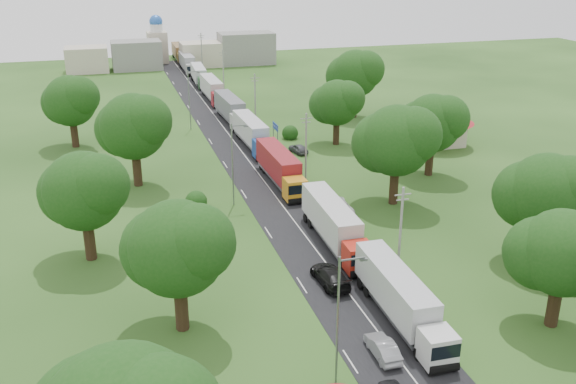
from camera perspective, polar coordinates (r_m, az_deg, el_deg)
name	(u,v)px	position (r m, az deg, el deg)	size (l,w,h in m)	color
ground	(318,252)	(65.31, 2.66, -5.37)	(260.00, 260.00, 0.00)	#214115
road	(268,186)	(82.89, -1.83, 0.55)	(8.00, 200.00, 0.04)	black
info_sign	(275,130)	(97.03, -1.13, 5.50)	(0.12, 3.10, 4.10)	slate
pole_1	(400,231)	(59.46, 9.97, -3.48)	(1.60, 0.24, 9.00)	gray
pole_2	(306,146)	(83.76, 1.61, 4.15)	(1.60, 0.24, 9.00)	gray
pole_3	(255,99)	(109.84, -2.94, 8.24)	(1.60, 0.24, 9.00)	gray
pole_4	(223,70)	(136.68, -5.77, 10.71)	(1.60, 0.24, 9.00)	gray
pole_5	(202,51)	(163.91, -7.69, 12.36)	(1.60, 0.24, 9.00)	gray
lamp_0	(340,315)	(44.59, 4.64, -10.85)	(2.03, 0.22, 10.00)	slate
lamp_1	(234,160)	(75.32, -4.85, 2.81)	(2.03, 0.22, 10.00)	slate
lamp_2	(190,97)	(108.67, -8.70, 8.35)	(2.03, 0.22, 10.00)	slate
tree_2	(561,252)	(54.89, 23.13, -4.92)	(8.00, 8.00, 10.10)	#382616
tree_3	(546,193)	(65.34, 21.93, -0.04)	(8.80, 8.80, 11.07)	#382616
tree_4	(396,140)	(75.95, 9.58, 4.56)	(9.60, 9.60, 12.05)	#382616
tree_5	(432,123)	(86.99, 12.67, 6.03)	(8.80, 8.80, 11.07)	#382616
tree_6	(337,103)	(99.21, 4.35, 7.94)	(8.00, 8.00, 10.10)	#382616
tree_7	(355,74)	(115.88, 5.96, 10.43)	(9.60, 9.60, 12.05)	#382616
tree_10	(177,248)	(50.50, -9.84, -4.89)	(8.80, 8.80, 11.07)	#382616
tree_11	(83,190)	(64.21, -17.73, 0.14)	(8.80, 8.80, 11.07)	#382616
tree_12	(133,126)	(83.16, -13.61, 5.71)	(9.60, 9.60, 12.05)	#382616
tree_13	(70,101)	(102.77, -18.78, 7.70)	(8.80, 8.80, 11.07)	#382616
house_cream	(440,122)	(101.69, 13.32, 6.04)	(10.08, 10.08, 5.80)	beige
distant_town	(180,53)	(168.33, -9.60, 12.07)	(52.00, 8.00, 8.00)	gray
church	(157,42)	(175.45, -11.54, 12.93)	(5.00, 5.00, 12.30)	beige
truck_0	(400,297)	(53.90, 9.93, -9.22)	(2.84, 14.76, 4.08)	silver
truck_1	(334,224)	(66.27, 4.11, -2.84)	(2.98, 15.43, 4.27)	red
truck_2	(280,167)	(82.94, -0.70, 2.22)	(2.83, 15.29, 4.24)	orange
truck_3	(252,133)	(98.75, -3.23, 5.29)	(2.97, 15.20, 4.21)	#184193
truck_4	(231,109)	(113.57, -5.11, 7.36)	(3.20, 15.51, 4.29)	#B3B3B3
truck_5	(212,89)	(130.49, -6.74, 9.07)	(2.77, 15.03, 4.16)	maroon
truck_6	(199,75)	(146.17, -7.89, 10.26)	(2.98, 14.15, 3.91)	#205727
truck_7	(187,63)	(162.29, -8.93, 11.30)	(2.50, 14.59, 4.05)	#A3A3A3
truck_8	(179,52)	(179.40, -9.67, 12.17)	(2.62, 14.43, 4.00)	brown
car_lane_mid	(383,348)	(50.26, 8.41, -13.56)	(1.48, 4.25, 1.40)	gray
car_lane_rear	(330,276)	(59.26, 3.78, -7.45)	(2.29, 5.64, 1.64)	black
car_verge_near	(337,206)	(74.58, 4.37, -1.23)	(2.77, 6.00, 1.67)	silver
car_verge_far	(298,149)	(95.97, 0.92, 3.88)	(1.60, 3.98, 1.36)	#525459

